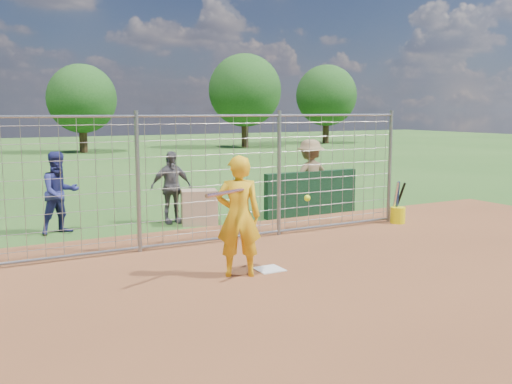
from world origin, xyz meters
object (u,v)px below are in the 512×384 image
bystander_b (171,187)px  bucket_with_bats (398,213)px  batter (239,216)px  bystander_a (60,193)px  bystander_c (310,177)px  equipment_bin (199,207)px

bystander_b → bucket_with_bats: bearing=-29.4°
batter → bystander_a: batter is taller
batter → bystander_c: (4.08, 4.05, -0.02)m
bystander_a → equipment_bin: 3.04m
bystander_c → bystander_a: bearing=-3.5°
bucket_with_bats → bystander_c: bearing=117.9°
bystander_a → bucket_with_bats: size_ratio=1.79×
bystander_b → bystander_c: 3.55m
bystander_b → batter: bearing=-97.5°
bystander_b → bucket_with_bats: size_ratio=1.72×
batter → bystander_a: bearing=-44.3°
bystander_b → equipment_bin: 0.81m
bystander_c → equipment_bin: bystander_c is taller
batter → bystander_b: size_ratio=1.14×
batter → equipment_bin: size_ratio=2.40×
bystander_c → bucket_with_bats: size_ratio=1.93×
batter → bystander_b: 4.60m
batter → bystander_a: size_ratio=1.10×
bystander_c → bucket_with_bats: (1.08, -2.04, -0.70)m
bystander_c → bucket_with_bats: bearing=120.0°
bystander_a → bystander_b: (2.46, -0.07, -0.03)m
batter → equipment_bin: bearing=-81.0°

